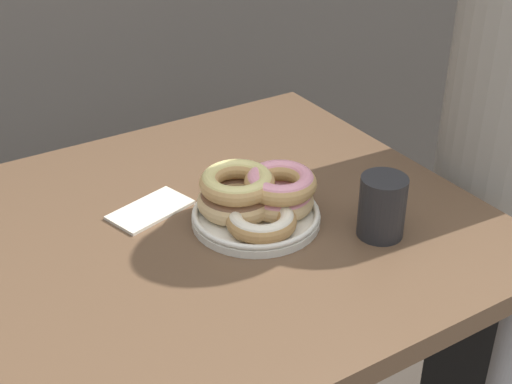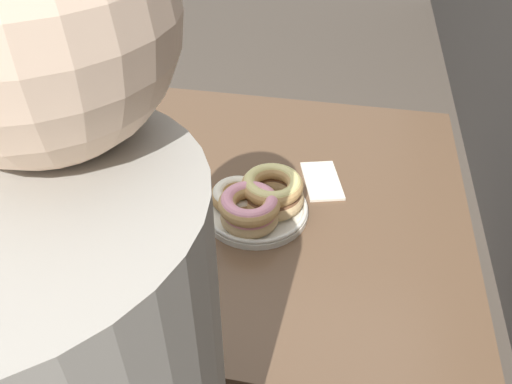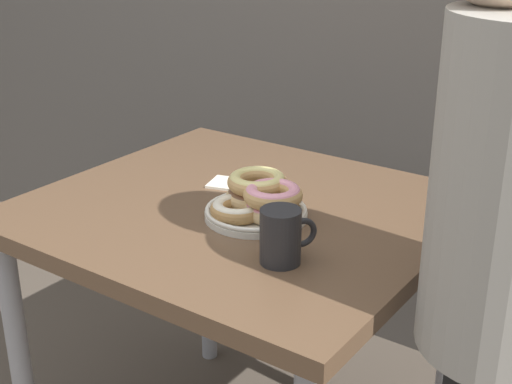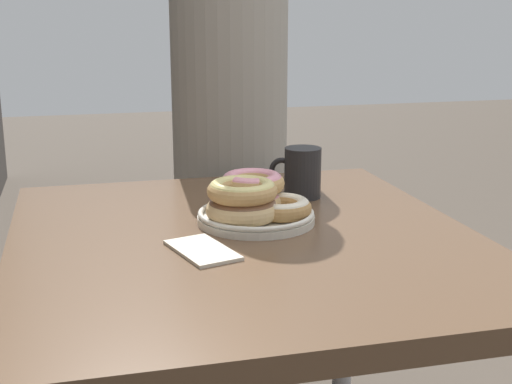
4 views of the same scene
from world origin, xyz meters
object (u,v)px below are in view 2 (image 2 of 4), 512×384
object	(u,v)px
dining_table	(277,227)
napkin	(322,181)
coffee_mug	(167,236)
donut_plate	(258,200)

from	to	relation	value
dining_table	napkin	distance (m)	0.15
napkin	coffee_mug	bearing A→B (deg)	-41.95
dining_table	donut_plate	distance (m)	0.16
napkin	dining_table	bearing A→B (deg)	-51.17
donut_plate	coffee_mug	distance (m)	0.21
napkin	donut_plate	bearing A→B (deg)	-40.47
dining_table	coffee_mug	bearing A→B (deg)	-38.25
donut_plate	napkin	bearing A→B (deg)	139.53
coffee_mug	napkin	bearing A→B (deg)	138.05
coffee_mug	dining_table	bearing A→B (deg)	141.75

